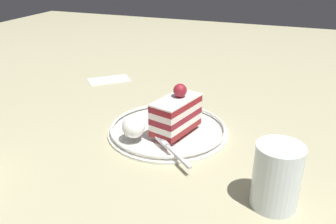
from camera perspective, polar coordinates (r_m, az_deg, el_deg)
The scene contains 7 objects.
ground_plane at distance 0.74m, azimuth -1.24°, elevation -2.17°, with size 2.40×2.40×0.00m, color #B5AE86.
dessert_plate at distance 0.70m, azimuth 0.00°, elevation -2.77°, with size 0.24×0.24×0.01m.
cake_slice at distance 0.67m, azimuth 1.33°, elevation -0.23°, with size 0.12×0.08×0.09m.
whipped_cream_dollop at distance 0.65m, azimuth -5.59°, elevation -2.39°, with size 0.04×0.04×0.04m, color white.
fork at distance 0.62m, azimuth 0.38°, elevation -5.97°, with size 0.09×0.10×0.00m.
drink_glass_near at distance 0.52m, azimuth 17.11°, elevation -10.19°, with size 0.07×0.07×0.10m.
folded_napkin at distance 1.01m, azimuth -9.51°, elevation 5.17°, with size 0.11×0.06×0.00m, color white.
Camera 1 is at (0.61, 0.25, 0.33)m, focal length 37.74 mm.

